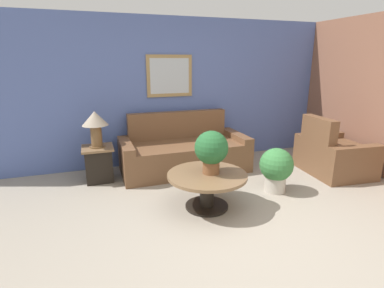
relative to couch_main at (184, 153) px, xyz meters
The scene contains 10 objects.
ground_plane 2.20m from the couch_main, 88.66° to the right, with size 20.00×20.00×0.00m, color gray.
wall_back 1.14m from the couch_main, 85.08° to the left, with size 7.85×0.09×2.60m.
wall_right 3.27m from the couch_main, 15.31° to the right, with size 0.06×4.71×2.60m.
couch_main is the anchor object (origin of this frame).
armchair 2.54m from the couch_main, 22.53° to the right, with size 0.99×1.16×0.98m.
coffee_table 1.45m from the couch_main, 95.41° to the right, with size 1.02×1.02×0.47m.
side_table 1.42m from the couch_main, behind, with size 0.48×0.48×0.56m.
table_lamp 1.56m from the couch_main, behind, with size 0.40×0.40×0.56m.
potted_plant_on_table 1.51m from the couch_main, 93.20° to the right, with size 0.43×0.43×0.55m.
potted_plant_floor 1.64m from the couch_main, 52.59° to the right, with size 0.48×0.48×0.65m.
Camera 1 is at (-1.53, -2.58, 1.87)m, focal length 28.00 mm.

